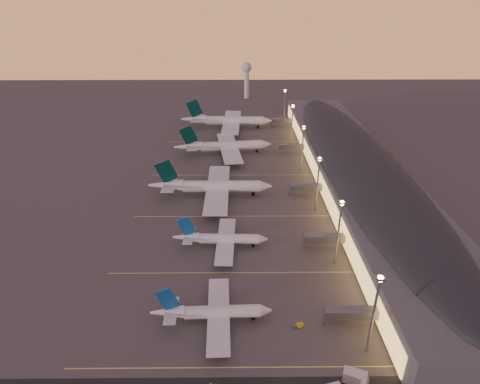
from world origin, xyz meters
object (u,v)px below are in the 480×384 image
(baggage_tug_b, at_px, (343,317))
(catering_truck_b, at_px, (356,378))
(airliner_wide_near, at_px, (211,186))
(airliner_wide_mid, at_px, (224,146))
(radar_tower, at_px, (247,74))
(airliner_narrow_north, at_px, (220,239))
(airliner_wide_far, at_px, (227,121))
(baggage_tug_a, at_px, (298,325))
(airliner_narrow_south, at_px, (212,312))

(baggage_tug_b, distance_m, catering_truck_b, 22.45)
(airliner_wide_near, xyz_separation_m, airliner_wide_mid, (4.64, 56.77, 0.00))
(radar_tower, relative_size, baggage_tug_b, 8.10)
(airliner_wide_near, bearing_deg, airliner_narrow_north, -81.74)
(baggage_tug_b, bearing_deg, airliner_wide_far, 70.19)
(airliner_narrow_north, bearing_deg, airliner_wide_near, 99.78)
(airliner_wide_near, distance_m, baggage_tug_a, 91.42)
(airliner_wide_far, distance_m, catering_truck_b, 218.42)
(airliner_wide_far, relative_size, baggage_tug_b, 16.46)
(catering_truck_b, bearing_deg, airliner_wide_mid, 123.97)
(airliner_narrow_south, bearing_deg, airliner_wide_near, 91.49)
(airliner_wide_mid, relative_size, baggage_tug_a, 17.57)
(airliner_wide_near, xyz_separation_m, baggage_tug_a, (30.69, -85.99, -4.47))
(baggage_tug_a, height_order, catering_truck_b, catering_truck_b)
(baggage_tug_a, bearing_deg, baggage_tug_b, -0.32)
(airliner_narrow_north, xyz_separation_m, radar_tower, (15.88, 248.37, 18.48))
(baggage_tug_b, bearing_deg, baggage_tug_a, 161.81)
(airliner_narrow_north, bearing_deg, baggage_tug_a, -58.21)
(baggage_tug_a, bearing_deg, catering_truck_b, -71.70)
(airliner_narrow_north, relative_size, airliner_wide_near, 0.62)
(baggage_tug_a, bearing_deg, airliner_wide_mid, 86.89)
(airliner_narrow_south, bearing_deg, airliner_wide_mid, 88.20)
(airliner_narrow_south, bearing_deg, baggage_tug_b, -0.92)
(baggage_tug_b, bearing_deg, airliner_wide_near, 87.00)
(airliner_wide_near, bearing_deg, airliner_narrow_south, -86.37)
(airliner_wide_mid, xyz_separation_m, catering_truck_b, (37.86, -161.84, -3.24))
(airliner_narrow_south, relative_size, airliner_wide_mid, 0.61)
(airliner_wide_mid, xyz_separation_m, airliner_wide_far, (0.66, 53.36, 0.54))
(airliner_wide_near, distance_m, airliner_wide_mid, 56.96)
(airliner_wide_near, relative_size, radar_tower, 1.82)
(baggage_tug_b, bearing_deg, catering_truck_b, -126.71)
(baggage_tug_b, relative_size, catering_truck_b, 0.59)
(airliner_wide_far, distance_m, baggage_tug_b, 196.90)
(airliner_narrow_south, height_order, airliner_wide_near, airliner_wide_near)
(radar_tower, distance_m, baggage_tug_a, 291.53)
(catering_truck_b, bearing_deg, airliner_wide_far, 120.61)
(baggage_tug_a, relative_size, catering_truck_b, 0.50)
(airliner_wide_far, xyz_separation_m, baggage_tug_a, (25.40, -196.12, -5.01))
(airliner_narrow_south, xyz_separation_m, airliner_wide_near, (-5.03, 83.47, 1.56))
(airliner_wide_near, xyz_separation_m, airliner_wide_far, (5.30, 110.12, 0.54))
(airliner_narrow_north, height_order, airliner_wide_far, airliner_wide_far)
(airliner_wide_near, bearing_deg, baggage_tug_a, -70.18)
(radar_tower, bearing_deg, airliner_wide_mid, -96.73)
(radar_tower, bearing_deg, baggage_tug_b, -85.52)
(airliner_narrow_south, bearing_deg, catering_truck_b, -31.93)
(airliner_narrow_south, xyz_separation_m, airliner_wide_far, (0.26, 193.59, 2.10))
(airliner_narrow_north, relative_size, airliner_wide_mid, 0.62)
(baggage_tug_a, bearing_deg, airliner_wide_near, 96.19)
(airliner_wide_near, bearing_deg, catering_truck_b, -67.80)
(catering_truck_b, bearing_deg, baggage_tug_a, 142.56)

